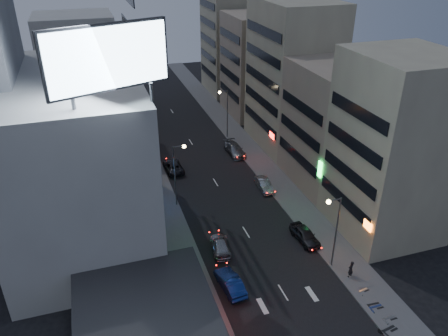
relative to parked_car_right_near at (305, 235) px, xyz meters
name	(u,v)px	position (x,y,z in m)	size (l,w,h in m)	color
ground	(302,324)	(-5.60, -10.59, -0.77)	(180.00, 180.00, 0.00)	black
sidewalk_left	(152,177)	(-13.60, 19.41, -0.71)	(4.00, 120.00, 0.12)	#4C4C4F
sidewalk_right	(259,161)	(2.40, 19.41, -0.71)	(4.00, 120.00, 0.12)	#4C4C4F
food_court	(136,329)	(-19.50, -8.59, 1.22)	(11.00, 13.00, 3.88)	#AFA989
white_building	(76,160)	(-22.60, 9.41, 8.23)	(14.00, 24.00, 18.00)	#B2B2AD
shophouse_near	(393,148)	(9.40, -0.09, 9.23)	(10.00, 11.00, 20.00)	#AFA989
shophouse_mid	(338,125)	(9.90, 11.41, 7.23)	(11.00, 12.00, 16.00)	tan
shophouse_far	(292,76)	(9.40, 24.41, 10.23)	(10.00, 14.00, 22.00)	#AFA989
far_left_a	(82,82)	(-21.10, 34.41, 9.23)	(11.00, 10.00, 20.00)	#B2B2AD
far_left_b	(79,76)	(-21.60, 47.41, 6.73)	(12.00, 10.00, 15.00)	gray
far_right_a	(258,65)	(9.90, 39.41, 8.23)	(11.00, 12.00, 18.00)	tan
far_right_b	(236,34)	(10.40, 53.41, 11.23)	(12.00, 12.00, 24.00)	#AFA989
billboard	(109,58)	(-18.59, -0.61, 20.90)	(9.52, 3.75, 6.20)	#595B60
street_lamp_right_near	(334,223)	(0.30, -4.59, 4.60)	(1.60, 0.44, 8.02)	#595B60
street_lamp_left	(178,167)	(-11.50, 11.41, 4.60)	(1.60, 0.44, 8.02)	#595B60
street_lamp_right_far	(225,107)	(0.30, 29.41, 4.60)	(1.60, 0.44, 8.02)	#595B60
parked_car_right_near	(305,235)	(0.00, 0.00, 0.00)	(1.81, 4.49, 1.53)	#29292E
parked_car_right_mid	(264,184)	(0.00, 11.75, -0.08)	(1.45, 4.17, 1.37)	#A6AAAF
parked_car_left	(173,166)	(-10.35, 20.56, -0.08)	(2.29, 4.97, 1.38)	black
parked_car_right_far	(235,149)	(-0.22, 22.95, 0.01)	(2.18, 5.36, 1.56)	gray
road_car_blue	(230,282)	(-10.20, -4.55, -0.01)	(1.60, 4.60, 1.52)	navy
road_car_silver	(220,245)	(-9.34, 1.26, -0.10)	(1.85, 4.56, 1.32)	#95979D
person	(351,269)	(1.51, -6.68, 0.27)	(0.67, 0.44, 1.83)	black
scooter_black_a	(394,320)	(1.74, -13.13, -0.03)	(2.02, 0.67, 1.23)	black
scooter_silver_a	(395,310)	(2.52, -12.21, -0.09)	(1.82, 0.61, 1.11)	#A0A1A7
scooter_blue	(381,299)	(2.19, -10.74, -0.07)	(1.87, 0.62, 1.14)	navy
scooter_black_b	(379,297)	(2.17, -10.46, -0.10)	(1.79, 0.60, 1.09)	black
scooter_silver_b	(367,283)	(2.19, -8.50, -0.15)	(1.64, 0.55, 1.00)	#B2B4BB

